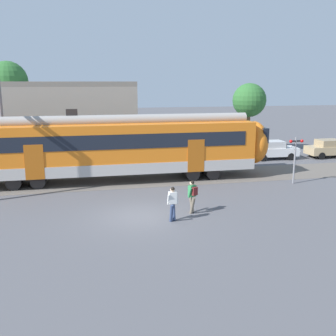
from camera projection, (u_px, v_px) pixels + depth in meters
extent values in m
plane|color=#515156|center=(141.00, 216.00, 19.07)|extent=(160.00, 160.00, 0.00)
cube|color=#B2ADA8|center=(117.00, 165.00, 25.73)|extent=(18.00, 3.06, 0.70)
cube|color=orange|center=(116.00, 142.00, 25.39)|extent=(18.00, 3.00, 2.40)
cube|color=black|center=(118.00, 142.00, 23.90)|extent=(16.56, 0.03, 0.90)
cube|color=#AC5413|center=(196.00, 156.00, 25.13)|extent=(1.10, 0.04, 2.10)
cube|color=#AC5413|center=(34.00, 162.00, 23.12)|extent=(1.10, 0.04, 2.10)
cylinder|color=gray|center=(115.00, 120.00, 25.09)|extent=(17.64, 0.70, 0.70)
cube|color=black|center=(72.00, 112.00, 24.43)|extent=(0.70, 0.12, 0.40)
cylinder|color=black|center=(208.00, 170.00, 27.13)|extent=(0.90, 2.40, 0.90)
cylinder|color=black|center=(189.00, 170.00, 26.84)|extent=(0.90, 2.40, 0.90)
cylinder|color=black|center=(40.00, 178.00, 24.87)|extent=(0.90, 2.40, 0.90)
cylinder|color=black|center=(16.00, 179.00, 24.58)|extent=(0.90, 2.40, 0.90)
ellipsoid|color=orange|center=(254.00, 142.00, 27.40)|extent=(1.80, 2.85, 2.95)
cube|color=black|center=(259.00, 134.00, 27.34)|extent=(0.40, 2.40, 1.00)
cylinder|color=navy|center=(174.00, 211.00, 18.49)|extent=(0.16, 0.36, 0.87)
cylinder|color=navy|center=(171.00, 213.00, 18.19)|extent=(0.16, 0.36, 0.87)
cube|color=silver|center=(173.00, 198.00, 18.19)|extent=(0.37, 0.25, 0.56)
cylinder|color=silver|center=(168.00, 200.00, 18.07)|extent=(0.10, 0.25, 0.52)
cylinder|color=silver|center=(177.00, 198.00, 18.32)|extent=(0.10, 0.25, 0.52)
sphere|color=beige|center=(173.00, 189.00, 18.12)|extent=(0.22, 0.22, 0.22)
sphere|color=black|center=(173.00, 189.00, 18.10)|extent=(0.20, 0.20, 0.20)
cylinder|color=#6B6051|center=(191.00, 204.00, 19.65)|extent=(0.29, 0.38, 0.87)
cylinder|color=#6B6051|center=(193.00, 206.00, 19.32)|extent=(0.29, 0.38, 0.87)
cube|color=#2D7F47|center=(192.00, 191.00, 19.33)|extent=(0.43, 0.38, 0.56)
cylinder|color=#2D7F47|center=(190.00, 193.00, 19.15)|extent=(0.19, 0.26, 0.52)
cylinder|color=#2D7F47|center=(194.00, 191.00, 19.54)|extent=(0.19, 0.26, 0.52)
sphere|color=beige|center=(192.00, 183.00, 19.26)|extent=(0.22, 0.22, 0.22)
sphere|color=black|center=(192.00, 183.00, 19.24)|extent=(0.20, 0.20, 0.20)
cube|color=maroon|center=(195.00, 191.00, 19.19)|extent=(0.32, 0.27, 0.40)
cube|color=silver|center=(273.00, 151.00, 33.04)|extent=(4.04, 1.75, 0.68)
cube|color=silver|center=(272.00, 144.00, 32.88)|extent=(1.94, 1.49, 0.56)
cube|color=black|center=(282.00, 144.00, 33.06)|extent=(0.16, 1.37, 0.48)
cylinder|color=black|center=(282.00, 153.00, 34.08)|extent=(0.61, 0.22, 0.60)
cylinder|color=black|center=(291.00, 157.00, 32.58)|extent=(0.61, 0.22, 0.60)
cylinder|color=black|center=(255.00, 154.00, 33.64)|extent=(0.61, 0.22, 0.60)
cylinder|color=black|center=(263.00, 158.00, 32.14)|extent=(0.61, 0.22, 0.60)
cube|color=tan|center=(329.00, 150.00, 33.83)|extent=(4.01, 1.67, 0.68)
cube|color=#9D8662|center=(329.00, 143.00, 33.66)|extent=(1.91, 1.46, 0.56)
cylinder|color=black|center=(336.00, 152.00, 34.90)|extent=(0.60, 0.20, 0.60)
cylinder|color=black|center=(311.00, 153.00, 34.38)|extent=(0.60, 0.20, 0.60)
cylinder|color=black|center=(322.00, 156.00, 32.89)|extent=(0.60, 0.20, 0.60)
cylinder|color=gray|center=(3.00, 129.00, 26.80)|extent=(0.24, 0.24, 6.50)
cylinder|color=gray|center=(295.00, 161.00, 24.89)|extent=(0.11, 0.11, 3.00)
cube|color=black|center=(296.00, 141.00, 24.62)|extent=(0.80, 0.10, 0.10)
sphere|color=red|center=(291.00, 141.00, 24.48)|extent=(0.20, 0.20, 0.20)
sphere|color=red|center=(302.00, 141.00, 24.64)|extent=(0.20, 0.20, 0.20)
cube|color=white|center=(296.00, 149.00, 24.70)|extent=(0.72, 0.03, 0.48)
cube|color=gray|center=(10.00, 124.00, 31.78)|extent=(20.23, 5.00, 6.00)
cube|color=gray|center=(6.00, 84.00, 31.09)|extent=(20.23, 5.00, 0.40)
cylinder|color=brown|center=(248.00, 132.00, 36.16)|extent=(0.32, 0.32, 3.69)
sphere|color=#2D662D|center=(249.00, 100.00, 35.53)|extent=(3.04, 3.04, 3.04)
cylinder|color=brown|center=(11.00, 126.00, 33.95)|extent=(0.32, 0.32, 5.23)
sphere|color=#2D662D|center=(8.00, 81.00, 33.13)|extent=(3.38, 3.38, 3.38)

